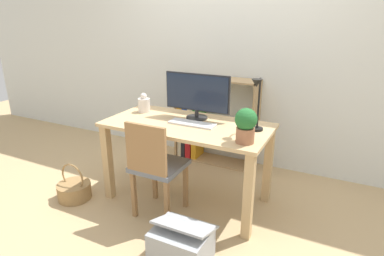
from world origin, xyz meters
TOP-DOWN VIEW (x-y plane):
  - ground_plane at (0.00, 0.00)m, footprint 10.00×10.00m
  - wall_back at (0.00, 1.06)m, footprint 8.00×0.05m
  - desk at (0.00, 0.00)m, footprint 1.45×0.71m
  - monitor at (0.02, 0.17)m, footprint 0.62×0.20m
  - keyboard at (0.05, -0.01)m, footprint 0.41×0.14m
  - vase at (-0.54, 0.13)m, footprint 0.12×0.12m
  - desk_lamp at (0.59, 0.05)m, footprint 0.10×0.19m
  - potted_plant at (0.59, -0.20)m, footprint 0.16×0.16m
  - chair at (-0.11, -0.35)m, footprint 0.40×0.40m
  - bookshelf at (-0.28, 0.89)m, footprint 0.95×0.28m
  - basket at (-0.96, -0.47)m, footprint 0.31×0.31m
  - storage_box at (0.33, -0.73)m, footprint 0.40×0.37m

SIDE VIEW (x-z plane):
  - ground_plane at x=0.00m, z-range 0.00..0.00m
  - basket at x=-0.96m, z-range -0.09..0.27m
  - storage_box at x=0.33m, z-range -0.03..0.29m
  - bookshelf at x=-0.28m, z-range -0.03..0.97m
  - chair at x=-0.11m, z-range 0.05..0.91m
  - desk at x=0.00m, z-range 0.24..0.99m
  - keyboard at x=0.05m, z-range 0.75..0.77m
  - vase at x=-0.54m, z-range 0.73..0.92m
  - potted_plant at x=0.59m, z-range 0.76..1.02m
  - monitor at x=0.02m, z-range 0.77..1.18m
  - desk_lamp at x=0.59m, z-range 0.80..1.24m
  - wall_back at x=0.00m, z-range 0.00..2.60m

